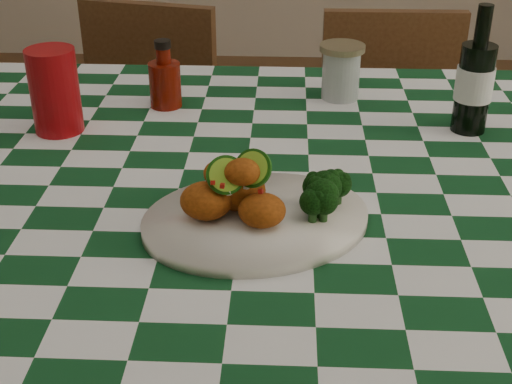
# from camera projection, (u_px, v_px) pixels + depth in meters

# --- Properties ---
(dining_table) EXTENTS (1.66, 1.06, 0.79)m
(dining_table) POSITION_uv_depth(u_px,v_px,m) (248.00, 355.00, 1.35)
(dining_table) COLOR #0F3E1B
(dining_table) RESTS_ON ground
(plate) EXTENTS (0.39, 0.35, 0.02)m
(plate) POSITION_uv_depth(u_px,v_px,m) (256.00, 220.00, 1.01)
(plate) COLOR silver
(plate) RESTS_ON dining_table
(fried_chicken_pile) EXTENTS (0.14, 0.10, 0.09)m
(fried_chicken_pile) POSITION_uv_depth(u_px,v_px,m) (243.00, 187.00, 0.98)
(fried_chicken_pile) COLOR #AC4B10
(fried_chicken_pile) RESTS_ON plate
(broccoli_side) EXTENTS (0.08, 0.08, 0.06)m
(broccoli_side) POSITION_uv_depth(u_px,v_px,m) (328.00, 194.00, 1.00)
(broccoli_side) COLOR black
(broccoli_side) RESTS_ON plate
(red_tumbler) EXTENTS (0.12, 0.12, 0.15)m
(red_tumbler) POSITION_uv_depth(u_px,v_px,m) (55.00, 91.00, 1.27)
(red_tumbler) COLOR #93080C
(red_tumbler) RESTS_ON dining_table
(ketchup_bottle) EXTENTS (0.07, 0.07, 0.13)m
(ketchup_bottle) POSITION_uv_depth(u_px,v_px,m) (164.00, 74.00, 1.38)
(ketchup_bottle) COLOR #5F0F04
(ketchup_bottle) RESTS_ON dining_table
(mason_jar) EXTENTS (0.10, 0.10, 0.11)m
(mason_jar) POSITION_uv_depth(u_px,v_px,m) (341.00, 72.00, 1.42)
(mason_jar) COLOR #B2BCBA
(mason_jar) RESTS_ON dining_table
(beer_bottle) EXTENTS (0.08, 0.08, 0.23)m
(beer_bottle) POSITION_uv_depth(u_px,v_px,m) (476.00, 70.00, 1.25)
(beer_bottle) COLOR black
(beer_bottle) RESTS_ON dining_table
(wooden_chair_left) EXTENTS (0.47, 0.48, 0.84)m
(wooden_chair_left) POSITION_uv_depth(u_px,v_px,m) (131.00, 171.00, 1.96)
(wooden_chair_left) COLOR #472814
(wooden_chair_left) RESTS_ON ground
(wooden_chair_right) EXTENTS (0.38, 0.40, 0.83)m
(wooden_chair_right) POSITION_uv_depth(u_px,v_px,m) (390.00, 181.00, 1.92)
(wooden_chair_right) COLOR #472814
(wooden_chair_right) RESTS_ON ground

